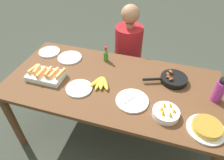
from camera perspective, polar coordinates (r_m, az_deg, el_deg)
The scene contains 14 objects.
ground_plane at distance 2.35m, azimuth -0.00°, elevation -14.81°, with size 14.00×14.00×0.00m, color #383D33.
dining_table at distance 1.84m, azimuth -0.00°, elevation -2.83°, with size 1.90×0.92×0.76m.
banana_bunch at distance 1.75m, azimuth -3.15°, elevation -0.72°, with size 0.19×0.20×0.04m.
melon_tray at distance 1.90m, azimuth -18.38°, elevation 1.31°, with size 0.32×0.20×0.10m.
skillet at distance 1.85m, azimuth 17.01°, elevation 0.26°, with size 0.38×0.23×0.08m.
frittata_plate_center at distance 1.56m, azimuth 25.40°, elevation -12.24°, with size 0.26×0.26×0.06m.
empty_plate_near_front at distance 2.27m, azimuth -17.45°, elevation 7.67°, with size 0.22×0.22×0.02m.
empty_plate_far_left at distance 1.62m, azimuth 5.77°, elevation -5.88°, with size 0.27×0.27×0.02m.
empty_plate_far_right at distance 1.73m, azimuth -9.38°, elevation -2.37°, with size 0.23×0.23×0.02m.
empty_plate_mid_edge at distance 2.12m, azimuth -11.98°, elevation 6.26°, with size 0.24×0.24×0.02m.
fruit_bowl_mango at distance 1.55m, azimuth 15.15°, elevation -9.01°, with size 0.20×0.20×0.11m.
water_bottle at distance 1.76m, azimuth 28.33°, elevation -2.67°, with size 0.08×0.08×0.22m.
hot_sauce_bottle at distance 2.01m, azimuth -1.77°, elevation 7.24°, with size 0.05×0.05×0.16m.
person_figure at distance 2.49m, azimuth 4.44°, elevation 5.31°, with size 0.35×0.35×1.21m.
Camera 1 is at (0.39, -1.28, 1.94)m, focal length 32.00 mm.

